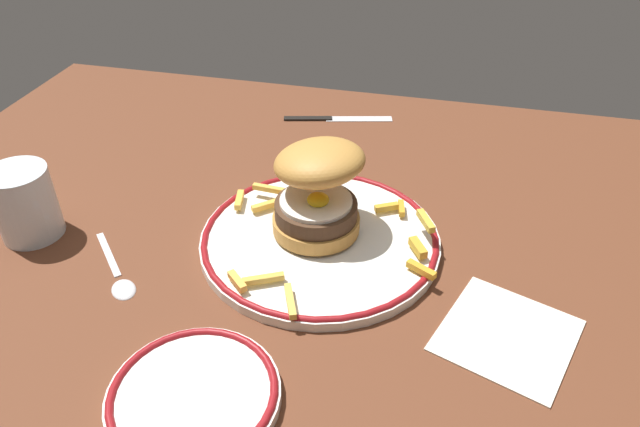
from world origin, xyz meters
TOP-DOWN VIEW (x-y plane):
  - ground_plane at (0.00, 0.00)cm, footprint 111.15×85.30cm
  - dinner_plate at (5.76, -1.80)cm, footprint 28.88×28.88cm
  - burger at (5.04, 0.08)cm, footprint 14.90×14.68cm
  - fries_pile at (6.46, -2.22)cm, footprint 26.64×23.15cm
  - water_glass at (-29.34, -7.92)cm, footprint 7.35×7.35cm
  - side_plate at (0.22, -26.53)cm, footprint 15.76×15.76cm
  - knife at (-0.50, 30.77)cm, footprint 17.84×5.74cm
  - spoon at (-14.50, -13.65)cm, footprint 10.30×10.89cm
  - napkin at (27.67, -11.81)cm, footprint 16.07×16.25cm

SIDE VIEW (x-z plane):
  - ground_plane at x=0.00cm, z-range -4.00..0.00cm
  - napkin at x=27.67cm, z-range 0.00..0.40cm
  - knife at x=-0.50cm, z-range -0.09..0.61cm
  - spoon at x=-14.50cm, z-range -0.09..0.81cm
  - side_plate at x=0.22cm, z-range 0.03..1.63cm
  - dinner_plate at x=5.76cm, z-range 0.04..1.64cm
  - fries_pile at x=6.46cm, z-range 0.98..3.45cm
  - water_glass at x=-29.34cm, z-range -0.65..8.36cm
  - burger at x=5.04cm, z-range 1.41..12.65cm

